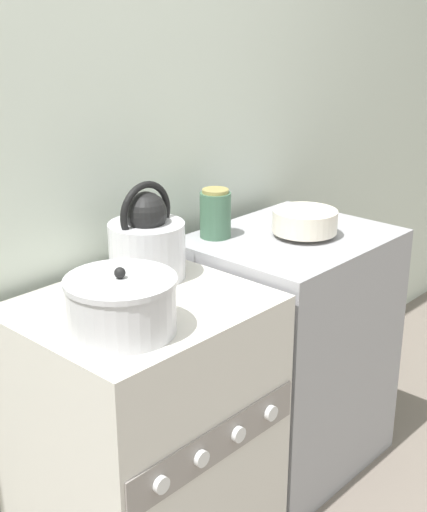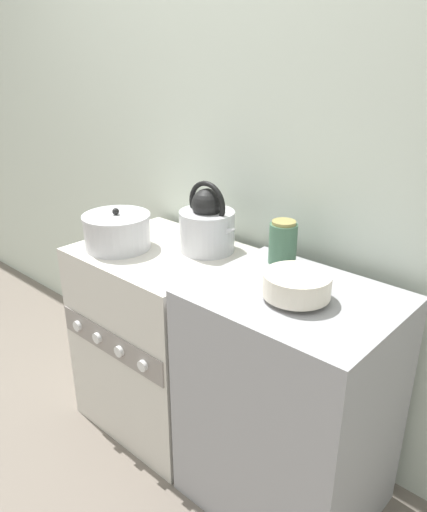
{
  "view_description": "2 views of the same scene",
  "coord_description": "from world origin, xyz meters",
  "px_view_note": "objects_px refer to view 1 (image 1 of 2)",
  "views": [
    {
      "loc": [
        -1.16,
        -1.05,
        1.61
      ],
      "look_at": [
        0.31,
        0.3,
        0.88
      ],
      "focal_mm": 50.0,
      "sensor_mm": 36.0,
      "label": 1
    },
    {
      "loc": [
        1.43,
        -0.97,
        1.6
      ],
      "look_at": [
        0.29,
        0.28,
        0.89
      ],
      "focal_mm": 35.0,
      "sensor_mm": 36.0,
      "label": 2
    }
  ],
  "objects_px": {
    "cooking_pot": "(121,305)",
    "enamel_bowl": "(305,221)",
    "stove": "(145,434)",
    "storage_jar": "(215,214)",
    "kettle": "(147,241)"
  },
  "relations": [
    {
      "from": "enamel_bowl",
      "to": "kettle",
      "type": "bearing_deg",
      "value": 162.36
    },
    {
      "from": "stove",
      "to": "enamel_bowl",
      "type": "distance_m",
      "value": 0.85
    },
    {
      "from": "cooking_pot",
      "to": "enamel_bowl",
      "type": "relative_size",
      "value": 1.29
    },
    {
      "from": "enamel_bowl",
      "to": "storage_jar",
      "type": "height_order",
      "value": "storage_jar"
    },
    {
      "from": "cooking_pot",
      "to": "storage_jar",
      "type": "height_order",
      "value": "storage_jar"
    },
    {
      "from": "kettle",
      "to": "cooking_pot",
      "type": "distance_m",
      "value": 0.37
    },
    {
      "from": "storage_jar",
      "to": "stove",
      "type": "bearing_deg",
      "value": -161.16
    },
    {
      "from": "cooking_pot",
      "to": "enamel_bowl",
      "type": "distance_m",
      "value": 0.84
    },
    {
      "from": "stove",
      "to": "cooking_pot",
      "type": "distance_m",
      "value": 0.52
    },
    {
      "from": "cooking_pot",
      "to": "storage_jar",
      "type": "relative_size",
      "value": 1.71
    },
    {
      "from": "stove",
      "to": "enamel_bowl",
      "type": "height_order",
      "value": "enamel_bowl"
    },
    {
      "from": "stove",
      "to": "cooking_pot",
      "type": "height_order",
      "value": "cooking_pot"
    },
    {
      "from": "kettle",
      "to": "cooking_pot",
      "type": "height_order",
      "value": "kettle"
    },
    {
      "from": "cooking_pot",
      "to": "enamel_bowl",
      "type": "height_order",
      "value": "cooking_pot"
    },
    {
      "from": "stove",
      "to": "enamel_bowl",
      "type": "xyz_separation_m",
      "value": [
        0.69,
        -0.05,
        0.5
      ]
    }
  ]
}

